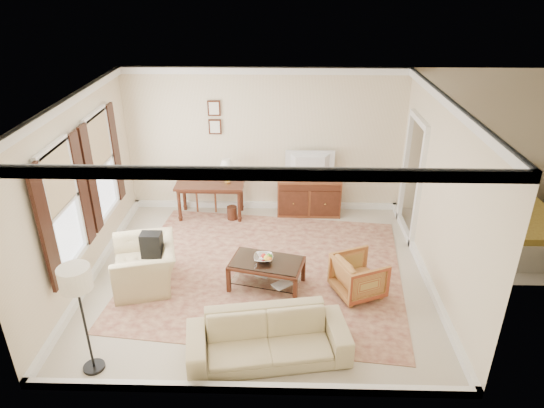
{
  "coord_description": "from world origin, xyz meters",
  "views": [
    {
      "loc": [
        0.38,
        -6.66,
        4.59
      ],
      "look_at": [
        0.2,
        0.3,
        1.15
      ],
      "focal_mm": 32.0,
      "sensor_mm": 36.0,
      "label": 1
    }
  ],
  "objects_px": {
    "writing_desk": "(210,188)",
    "club_armchair": "(144,258)",
    "coffee_table": "(267,267)",
    "striped_armchair": "(359,274)",
    "sofa": "(268,332)",
    "sideboard": "(309,196)",
    "tv": "(310,157)"
  },
  "relations": [
    {
      "from": "tv",
      "to": "striped_armchair",
      "type": "height_order",
      "value": "tv"
    },
    {
      "from": "sideboard",
      "to": "coffee_table",
      "type": "distance_m",
      "value": 2.67
    },
    {
      "from": "writing_desk",
      "to": "tv",
      "type": "xyz_separation_m",
      "value": [
        1.97,
        0.14,
        0.62
      ]
    },
    {
      "from": "coffee_table",
      "to": "club_armchair",
      "type": "height_order",
      "value": "club_armchair"
    },
    {
      "from": "sideboard",
      "to": "striped_armchair",
      "type": "height_order",
      "value": "sideboard"
    },
    {
      "from": "club_armchair",
      "to": "tv",
      "type": "bearing_deg",
      "value": 118.51
    },
    {
      "from": "sideboard",
      "to": "tv",
      "type": "xyz_separation_m",
      "value": [
        0.0,
        -0.02,
        0.85
      ]
    },
    {
      "from": "club_armchair",
      "to": "writing_desk",
      "type": "bearing_deg",
      "value": 148.62
    },
    {
      "from": "striped_armchair",
      "to": "sofa",
      "type": "xyz_separation_m",
      "value": [
        -1.34,
        -1.38,
        0.05
      ]
    },
    {
      "from": "sideboard",
      "to": "coffee_table",
      "type": "relative_size",
      "value": 1.02
    },
    {
      "from": "writing_desk",
      "to": "club_armchair",
      "type": "xyz_separation_m",
      "value": [
        -0.71,
        -2.38,
        -0.14
      ]
    },
    {
      "from": "sideboard",
      "to": "striped_armchair",
      "type": "xyz_separation_m",
      "value": [
        0.65,
        -2.71,
        -0.04
      ]
    },
    {
      "from": "writing_desk",
      "to": "sofa",
      "type": "bearing_deg",
      "value": -72.02
    },
    {
      "from": "writing_desk",
      "to": "club_armchair",
      "type": "bearing_deg",
      "value": -106.67
    },
    {
      "from": "writing_desk",
      "to": "club_armchair",
      "type": "height_order",
      "value": "club_armchair"
    },
    {
      "from": "tv",
      "to": "coffee_table",
      "type": "height_order",
      "value": "tv"
    },
    {
      "from": "writing_desk",
      "to": "sideboard",
      "type": "relative_size",
      "value": 1.06
    },
    {
      "from": "sideboard",
      "to": "sofa",
      "type": "bearing_deg",
      "value": -99.64
    },
    {
      "from": "writing_desk",
      "to": "striped_armchair",
      "type": "bearing_deg",
      "value": -44.16
    },
    {
      "from": "sideboard",
      "to": "tv",
      "type": "height_order",
      "value": "tv"
    },
    {
      "from": "sideboard",
      "to": "striped_armchair",
      "type": "relative_size",
      "value": 1.79
    },
    {
      "from": "coffee_table",
      "to": "sofa",
      "type": "height_order",
      "value": "sofa"
    },
    {
      "from": "coffee_table",
      "to": "sofa",
      "type": "distance_m",
      "value": 1.53
    },
    {
      "from": "writing_desk",
      "to": "sideboard",
      "type": "distance_m",
      "value": 1.99
    },
    {
      "from": "writing_desk",
      "to": "sofa",
      "type": "height_order",
      "value": "sofa"
    },
    {
      "from": "writing_desk",
      "to": "tv",
      "type": "relative_size",
      "value": 1.46
    },
    {
      "from": "tv",
      "to": "coffee_table",
      "type": "bearing_deg",
      "value": 73.24
    },
    {
      "from": "club_armchair",
      "to": "sideboard",
      "type": "bearing_deg",
      "value": 118.73
    },
    {
      "from": "sideboard",
      "to": "club_armchair",
      "type": "distance_m",
      "value": 3.69
    },
    {
      "from": "writing_desk",
      "to": "tv",
      "type": "height_order",
      "value": "tv"
    },
    {
      "from": "sideboard",
      "to": "tv",
      "type": "relative_size",
      "value": 1.37
    },
    {
      "from": "coffee_table",
      "to": "striped_armchair",
      "type": "relative_size",
      "value": 1.76
    }
  ]
}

